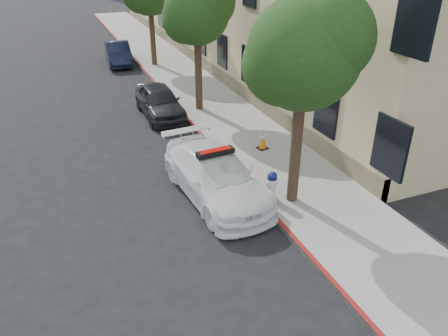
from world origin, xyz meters
The scene contains 10 objects.
ground centered at (0.00, 0.00, 0.00)m, with size 120.00×120.00×0.00m, color black.
sidewalk centered at (3.60, 10.00, 0.07)m, with size 3.20×50.00×0.15m, color gray.
curb_strip centered at (2.06, 10.00, 0.07)m, with size 0.12×50.00×0.15m, color maroon.
tree_near centered at (2.93, -2.01, 4.27)m, with size 2.92×2.82×5.62m.
tree_mid centered at (2.93, 5.99, 4.16)m, with size 2.77×2.64×5.43m.
police_car centered at (1.05, -0.80, 0.68)m, with size 2.26×4.79×1.50m.
parked_car_mid centered at (1.20, 6.15, 0.64)m, with size 1.52×3.78×1.29m, color black.
parked_car_far centered at (1.09, 15.47, 0.63)m, with size 1.34×3.85×1.27m, color black.
fire_hydrant centered at (2.35, -1.79, 0.57)m, with size 0.37×0.33×0.86m.
traffic_cone centered at (3.62, 1.32, 0.47)m, with size 0.40×0.40×0.65m.
Camera 1 is at (-2.81, -11.04, 6.71)m, focal length 35.00 mm.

